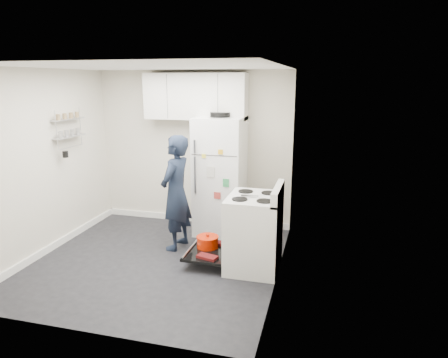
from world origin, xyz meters
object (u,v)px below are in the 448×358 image
(electric_range, at_px, (253,233))
(open_oven_door, at_px, (208,247))
(refrigerator, at_px, (220,176))
(person, at_px, (176,193))

(electric_range, relative_size, open_oven_door, 1.57)
(refrigerator, relative_size, person, 1.16)
(refrigerator, xyz_separation_m, person, (-0.44, -0.74, -0.10))
(refrigerator, height_order, person, refrigerator)
(open_oven_door, bearing_deg, electric_range, -4.24)
(open_oven_door, xyz_separation_m, refrigerator, (-0.12, 1.05, 0.72))
(open_oven_door, relative_size, person, 0.43)
(open_oven_door, distance_m, person, 0.89)
(person, bearing_deg, open_oven_door, 68.22)
(open_oven_door, distance_m, refrigerator, 1.28)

